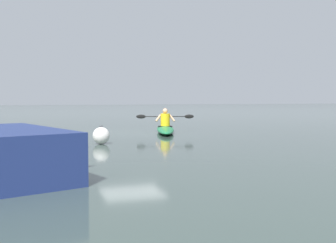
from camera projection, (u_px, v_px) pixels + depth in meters
The scene contains 4 objects.
ground_plane at pixel (132, 133), 16.95m from camera, with size 160.00×160.00×0.00m, color #384742.
kayak at pixel (165, 129), 17.19m from camera, with size 1.95×4.49×0.26m.
kayaker at pixel (165, 119), 17.31m from camera, with size 2.35×0.75×0.73m.
mooring_buoy_white_far at pixel (101, 136), 12.73m from camera, with size 0.53×0.53×0.57m.
Camera 1 is at (3.93, 16.50, 1.40)m, focal length 44.23 mm.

